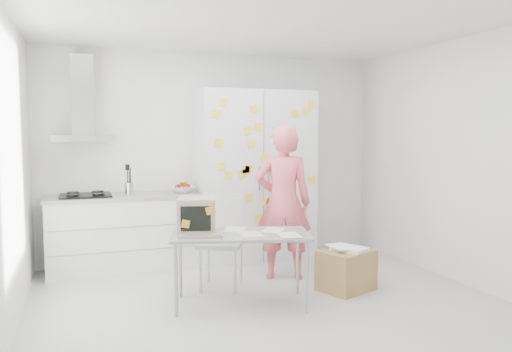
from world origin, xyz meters
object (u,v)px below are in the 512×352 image
object	(u,v)px
person	(283,202)
cardboard_box	(346,269)
chair	(222,235)
desk	(213,224)

from	to	relation	value
person	cardboard_box	xyz separation A→B (m)	(0.46, -0.64, -0.65)
person	chair	xyz separation A→B (m)	(-0.74, -0.07, -0.31)
person	desk	world-z (taller)	person
person	chair	size ratio (longest dim) A/B	1.75
person	chair	world-z (taller)	person
chair	cardboard_box	bearing A→B (deg)	1.69
chair	cardboard_box	world-z (taller)	chair
desk	chair	xyz separation A→B (m)	(0.24, 0.53, -0.22)
person	chair	distance (m)	0.80
chair	cardboard_box	distance (m)	1.37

